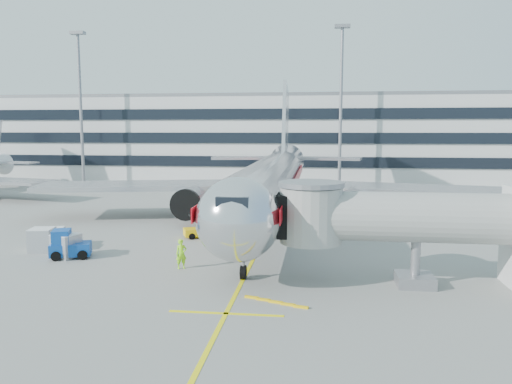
# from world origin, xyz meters

# --- Properties ---
(ground) EXTENTS (180.00, 180.00, 0.00)m
(ground) POSITION_xyz_m (0.00, 0.00, 0.00)
(ground) COLOR gray
(ground) RESTS_ON ground
(lead_in_line) EXTENTS (0.25, 70.00, 0.01)m
(lead_in_line) POSITION_xyz_m (0.00, 10.00, 0.01)
(lead_in_line) COLOR #FFED0D
(lead_in_line) RESTS_ON ground
(stop_bar) EXTENTS (6.00, 0.25, 0.01)m
(stop_bar) POSITION_xyz_m (0.00, -14.00, 0.01)
(stop_bar) COLOR #FFED0D
(stop_bar) RESTS_ON ground
(main_jet) EXTENTS (50.95, 48.70, 16.06)m
(main_jet) POSITION_xyz_m (0.00, 11.72, 4.23)
(main_jet) COLOR silver
(main_jet) RESTS_ON ground
(jet_bridge) EXTENTS (17.80, 4.50, 7.00)m
(jet_bridge) POSITION_xyz_m (12.18, -8.00, 3.87)
(jet_bridge) COLOR silver
(jet_bridge) RESTS_ON ground
(terminal) EXTENTS (150.00, 24.25, 15.60)m
(terminal) POSITION_xyz_m (0.00, 57.95, 7.80)
(terminal) COLOR silver
(terminal) RESTS_ON ground
(light_mast_west) EXTENTS (2.40, 1.20, 25.45)m
(light_mast_west) POSITION_xyz_m (-35.00, 42.00, 14.88)
(light_mast_west) COLOR gray
(light_mast_west) RESTS_ON ground
(light_mast_centre) EXTENTS (2.40, 1.20, 25.45)m
(light_mast_centre) POSITION_xyz_m (8.00, 42.00, 14.88)
(light_mast_centre) COLOR gray
(light_mast_centre) RESTS_ON ground
(belt_loader) EXTENTS (4.29, 2.97, 2.03)m
(belt_loader) POSITION_xyz_m (-5.01, 3.99, 0.58)
(belt_loader) COLOR yellow
(belt_loader) RESTS_ON ground
(baggage_tug) EXTENTS (3.20, 2.53, 2.12)m
(baggage_tug) POSITION_xyz_m (-13.59, -4.37, 0.92)
(baggage_tug) COLOR #0D4298
(baggage_tug) RESTS_ON ground
(cargo_container_left) EXTENTS (2.12, 2.12, 1.76)m
(cargo_container_left) POSITION_xyz_m (-13.79, -4.24, 0.89)
(cargo_container_left) COLOR #AFB2B7
(cargo_container_left) RESTS_ON ground
(cargo_container_right) EXTENTS (1.73, 1.73, 1.52)m
(cargo_container_right) POSITION_xyz_m (-16.50, -1.02, 0.77)
(cargo_container_right) COLOR #AFB2B7
(cargo_container_right) RESTS_ON ground
(cargo_container_front) EXTENTS (1.96, 1.96, 1.81)m
(cargo_container_front) POSITION_xyz_m (-16.58, -2.70, 0.91)
(cargo_container_front) COLOR #AFB2B7
(cargo_container_front) RESTS_ON ground
(ramp_worker) EXTENTS (0.88, 0.77, 2.02)m
(ramp_worker) POSITION_xyz_m (-4.53, -6.12, 1.01)
(ramp_worker) COLOR #9BFF1A
(ramp_worker) RESTS_ON ground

